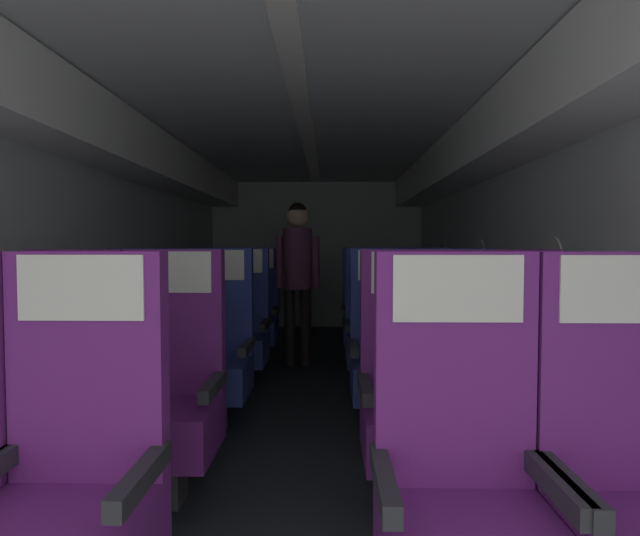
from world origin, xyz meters
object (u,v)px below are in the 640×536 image
(seat_d_right_aisle, at_px, (433,331))
(seat_d_right_window, at_px, (375,331))
(seat_b_right_window, at_px, (414,397))
(seat_e_left_window, at_px, (207,315))
(seat_c_left_window, at_px, (139,353))
(seat_c_right_window, at_px, (388,355))
(seat_c_right_aisle, at_px, (463,355))
(seat_e_right_aisle, at_px, (415,316))
(seat_c_left_aisle, at_px, (213,354))
(seat_b_right_aisle, at_px, (517,397))
(seat_e_right_window, at_px, (367,315))
(seat_a_right_window, at_px, (463,492))
(flight_attendant, at_px, (298,265))
(seat_b_left_window, at_px, (64,396))
(seat_b_left_aisle, at_px, (168,394))
(seat_a_right_aisle, at_px, (638,495))
(seat_a_left_aisle, at_px, (71,487))
(seat_d_left_window, at_px, (180,330))
(seat_d_left_aisle, at_px, (238,331))
(seat_e_left_aisle, at_px, (254,315))

(seat_d_right_aisle, height_order, seat_d_right_window, same)
(seat_d_right_aisle, distance_m, seat_d_right_window, 0.48)
(seat_b_right_window, distance_m, seat_e_left_window, 3.21)
(seat_c_left_window, xyz_separation_m, seat_c_right_window, (1.63, -0.01, 0.00))
(seat_c_right_aisle, distance_m, seat_e_right_aisle, 1.85)
(seat_b_right_window, height_order, seat_c_right_window, same)
(seat_c_left_window, bearing_deg, seat_c_left_aisle, -0.45)
(seat_b_right_aisle, relative_size, seat_e_right_aisle, 1.00)
(seat_e_right_window, bearing_deg, seat_a_right_window, -90.01)
(seat_e_left_window, bearing_deg, flight_attendant, -4.25)
(seat_b_left_window, bearing_deg, seat_b_left_aisle, 3.07)
(seat_a_right_window, xyz_separation_m, seat_d_right_window, (-0.00, 2.77, 0.00))
(seat_a_right_aisle, relative_size, seat_e_left_window, 1.00)
(seat_a_left_aisle, relative_size, seat_b_left_aisle, 1.00)
(seat_a_right_aisle, relative_size, seat_b_right_aisle, 1.00)
(seat_b_left_window, xyz_separation_m, seat_c_left_aisle, (0.49, 0.94, 0.00))
(seat_d_right_aisle, bearing_deg, seat_b_right_window, -104.21)
(seat_c_right_aisle, bearing_deg, seat_b_left_aisle, -150.77)
(seat_b_left_window, height_order, seat_b_right_aisle, same)
(seat_b_left_aisle, distance_m, seat_d_left_window, 1.89)
(seat_d_left_window, bearing_deg, seat_c_left_window, -90.17)
(seat_d_left_window, bearing_deg, seat_c_left_aisle, -62.06)
(seat_a_left_aisle, bearing_deg, seat_e_right_window, 72.93)
(seat_b_right_aisle, xyz_separation_m, seat_d_right_aisle, (-0.01, 1.84, 0.00))
(seat_d_left_aisle, relative_size, seat_e_left_window, 1.00)
(seat_a_right_aisle, bearing_deg, seat_e_right_window, 97.47)
(seat_b_right_window, relative_size, seat_d_left_window, 1.00)
(seat_e_left_aisle, height_order, seat_e_right_aisle, same)
(seat_e_right_window, relative_size, flight_attendant, 0.73)
(seat_d_left_window, distance_m, flight_attendant, 1.36)
(seat_c_left_window, relative_size, seat_e_right_window, 1.00)
(seat_b_left_aisle, xyz_separation_m, seat_c_left_window, (-0.48, 0.92, 0.00))
(seat_d_left_window, xyz_separation_m, seat_e_left_aisle, (0.48, 0.94, 0.00))
(seat_b_left_window, relative_size, seat_d_right_aisle, 1.00)
(seat_e_left_window, bearing_deg, seat_c_left_window, -90.31)
(seat_d_right_aisle, height_order, seat_e_left_window, same)
(seat_a_right_aisle, xyz_separation_m, seat_c_left_aisle, (-1.63, 1.86, 0.00))
(seat_b_right_aisle, bearing_deg, seat_d_left_window, 138.88)
(seat_a_right_aisle, bearing_deg, seat_d_left_aisle, 120.34)
(seat_d_left_aisle, distance_m, flight_attendant, 1.09)
(seat_e_right_window, bearing_deg, seat_b_left_window, -120.23)
(seat_e_right_window, bearing_deg, seat_d_right_window, -90.05)
(seat_e_left_aisle, bearing_deg, seat_b_right_aisle, -59.55)
(seat_b_right_window, relative_size, seat_c_left_window, 1.00)
(seat_d_left_window, xyz_separation_m, flight_attendant, (0.93, 0.85, 0.51))
(seat_b_right_aisle, bearing_deg, seat_c_left_window, 156.20)
(seat_b_left_window, height_order, seat_d_right_aisle, same)
(seat_d_right_aisle, xyz_separation_m, seat_e_left_window, (-2.10, 0.92, 0.00))
(seat_a_right_window, bearing_deg, seat_e_right_window, 89.99)
(seat_e_left_window, distance_m, seat_e_left_aisle, 0.47)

